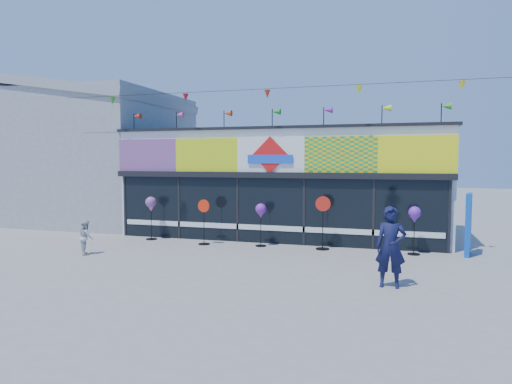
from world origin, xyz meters
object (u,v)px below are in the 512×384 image
at_px(blue_sign, 468,224).
at_px(spinner_4, 415,216).
at_px(spinner_0, 151,205).
at_px(spinner_1, 204,221).
at_px(spinner_3, 323,221).
at_px(child, 86,237).
at_px(spinner_2, 261,212).
at_px(adult_man, 391,247).

xyz_separation_m(blue_sign, spinner_4, (-1.58, -0.40, 0.24)).
height_order(spinner_0, spinner_4, spinner_0).
relative_size(spinner_1, spinner_4, 1.04).
xyz_separation_m(spinner_3, spinner_4, (2.82, -0.00, 0.28)).
xyz_separation_m(blue_sign, child, (-11.31, -3.28, -0.43)).
relative_size(blue_sign, spinner_4, 1.27).
xyz_separation_m(spinner_0, spinner_2, (4.22, -0.09, -0.10)).
bearing_deg(spinner_4, spinner_1, -177.43).
bearing_deg(spinner_3, spinner_1, -175.63).
relative_size(blue_sign, spinner_2, 1.31).
distance_m(spinner_4, child, 10.18).
relative_size(spinner_1, spinner_3, 0.90).
relative_size(adult_man, child, 1.75).
height_order(spinner_3, child, spinner_3).
bearing_deg(spinner_2, spinner_0, 178.79).
bearing_deg(spinner_1, blue_sign, 4.78).
bearing_deg(spinner_2, spinner_3, 1.59).
xyz_separation_m(spinner_2, child, (-4.82, -2.83, -0.64)).
xyz_separation_m(spinner_1, spinner_4, (6.89, 0.31, 0.38)).
xyz_separation_m(blue_sign, adult_man, (-2.24, -4.38, -0.03)).
distance_m(blue_sign, spinner_2, 6.51).
height_order(adult_man, child, adult_man).
bearing_deg(adult_man, child, 173.27).
height_order(blue_sign, adult_man, blue_sign).
bearing_deg(spinner_1, spinner_2, 7.30).
bearing_deg(spinner_1, adult_man, -30.54).
bearing_deg(blue_sign, adult_man, -106.39).
distance_m(blue_sign, spinner_0, 10.72).
height_order(blue_sign, spinner_0, blue_sign).
distance_m(spinner_0, spinner_1, 2.31).
distance_m(spinner_1, spinner_3, 4.08).
distance_m(spinner_3, adult_man, 4.53).
relative_size(spinner_0, spinner_2, 1.08).
xyz_separation_m(blue_sign, spinner_0, (-10.71, -0.37, 0.31)).
height_order(spinner_3, adult_man, adult_man).
distance_m(adult_man, child, 9.15).
distance_m(spinner_0, spinner_3, 6.32).
bearing_deg(child, spinner_4, -115.82).
xyz_separation_m(blue_sign, spinner_3, (-4.40, -0.40, -0.04)).
relative_size(spinner_0, spinner_1, 1.01).
bearing_deg(adult_man, spinner_4, 80.65).
relative_size(spinner_4, child, 1.41).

